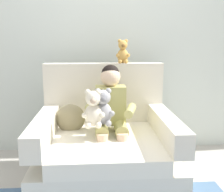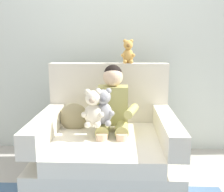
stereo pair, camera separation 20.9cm
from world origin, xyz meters
name	(u,v)px [view 2 (the right image)]	position (x,y,z in m)	size (l,w,h in m)	color
ground_plane	(107,181)	(0.00, 0.00, 0.00)	(8.00, 8.00, 0.00)	#ADA89E
back_wall	(110,31)	(0.00, 0.81, 1.30)	(6.00, 0.10, 2.60)	silver
armchair	(107,147)	(0.00, 0.05, 0.30)	(1.13, 1.02, 0.99)	silver
seated_child	(113,109)	(0.05, 0.09, 0.63)	(0.45, 0.39, 0.82)	tan
plush_grey	(103,108)	(-0.02, -0.04, 0.67)	(0.18, 0.15, 0.30)	#9E9EA3
plush_cream	(93,109)	(-0.10, -0.08, 0.67)	(0.18, 0.15, 0.30)	silver
plush_honey_on_backrest	(128,52)	(0.18, 0.44, 1.09)	(0.13, 0.11, 0.23)	gold
throw_pillow	(74,117)	(-0.31, 0.19, 0.52)	(0.26, 0.12, 0.26)	#998C66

